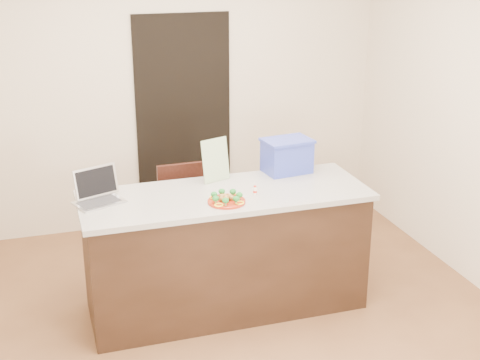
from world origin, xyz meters
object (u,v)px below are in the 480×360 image
object	(u,v)px
laptop	(98,192)
chair	(184,211)
plate	(227,201)
blue_box	(287,156)
napkin	(231,203)
island	(226,251)
yogurt_bottle	(255,191)

from	to	relation	value
laptop	chair	bearing A→B (deg)	19.32
plate	blue_box	world-z (taller)	blue_box
plate	napkin	size ratio (longest dim) A/B	1.91
island	napkin	bearing A→B (deg)	-95.23
laptop	napkin	bearing A→B (deg)	-41.74
plate	laptop	distance (m)	0.89
yogurt_bottle	chair	distance (m)	1.01
island	napkin	xyz separation A→B (m)	(-0.02, -0.20, 0.46)
plate	chair	world-z (taller)	plate
laptop	chair	distance (m)	1.09
laptop	blue_box	distance (m)	1.47
plate	laptop	size ratio (longest dim) A/B	0.69
napkin	chair	xyz separation A→B (m)	(-0.12, 0.96, -0.42)
laptop	chair	size ratio (longest dim) A/B	0.43
napkin	chair	size ratio (longest dim) A/B	0.16
plate	yogurt_bottle	bearing A→B (deg)	21.90
napkin	plate	bearing A→B (deg)	146.12
plate	laptop	world-z (taller)	laptop
island	blue_box	size ratio (longest dim) A/B	5.24
island	chair	xyz separation A→B (m)	(-0.14, 0.75, 0.04)
yogurt_bottle	laptop	distance (m)	1.09
napkin	chair	bearing A→B (deg)	97.14
blue_box	napkin	bearing A→B (deg)	-147.74
yogurt_bottle	laptop	size ratio (longest dim) A/B	0.17
plate	laptop	xyz separation A→B (m)	(-0.84, 0.30, 0.05)
island	napkin	size ratio (longest dim) A/B	15.02
blue_box	chair	world-z (taller)	blue_box
blue_box	laptop	bearing A→B (deg)	179.56
plate	chair	distance (m)	1.04
laptop	chair	world-z (taller)	laptop
yogurt_bottle	island	bearing A→B (deg)	154.93
blue_box	island	bearing A→B (deg)	-160.70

